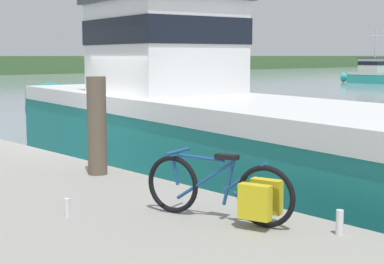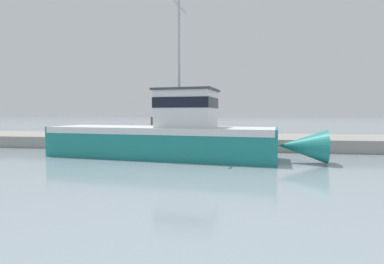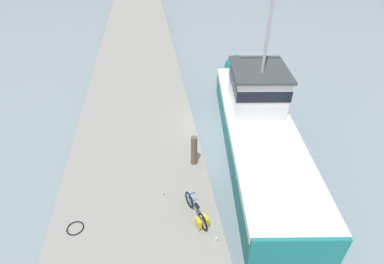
{
  "view_description": "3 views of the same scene",
  "coord_description": "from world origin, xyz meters",
  "px_view_note": "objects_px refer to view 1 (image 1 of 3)",
  "views": [
    {
      "loc": [
        -6.37,
        -10.02,
        2.5
      ],
      "look_at": [
        -0.04,
        -2.94,
        1.27
      ],
      "focal_mm": 55.0,
      "sensor_mm": 36.0,
      "label": 1
    },
    {
      "loc": [
        17.69,
        2.63,
        2.44
      ],
      "look_at": [
        0.1,
        0.04,
        1.34
      ],
      "focal_mm": 28.0,
      "sensor_mm": 36.0,
      "label": 2
    },
    {
      "loc": [
        -3.35,
        -12.64,
        9.65
      ],
      "look_at": [
        -1.62,
        -0.81,
        0.95
      ],
      "focal_mm": 28.0,
      "sensor_mm": 36.0,
      "label": 3
    }
  ],
  "objects_px": {
    "fishing_boat_main": "(186,114)",
    "mooring_post": "(97,126)",
    "bicycle_touring": "(231,192)",
    "water_bottle_on_curb": "(340,222)",
    "water_bottle_by_bike": "(67,208)",
    "boat_red_outer": "(375,74)"
  },
  "relations": [
    {
      "from": "fishing_boat_main",
      "to": "mooring_post",
      "type": "bearing_deg",
      "value": -141.8
    },
    {
      "from": "fishing_boat_main",
      "to": "bicycle_touring",
      "type": "height_order",
      "value": "fishing_boat_main"
    },
    {
      "from": "mooring_post",
      "to": "water_bottle_on_curb",
      "type": "distance_m",
      "value": 4.04
    },
    {
      "from": "water_bottle_by_bike",
      "to": "fishing_boat_main",
      "type": "bearing_deg",
      "value": 37.13
    },
    {
      "from": "boat_red_outer",
      "to": "mooring_post",
      "type": "distance_m",
      "value": 48.15
    },
    {
      "from": "boat_red_outer",
      "to": "bicycle_touring",
      "type": "bearing_deg",
      "value": -148.98
    },
    {
      "from": "bicycle_touring",
      "to": "water_bottle_on_curb",
      "type": "distance_m",
      "value": 1.11
    },
    {
      "from": "fishing_boat_main",
      "to": "bicycle_touring",
      "type": "bearing_deg",
      "value": -119.36
    },
    {
      "from": "fishing_boat_main",
      "to": "bicycle_touring",
      "type": "relative_size",
      "value": 9.12
    },
    {
      "from": "boat_red_outer",
      "to": "bicycle_touring",
      "type": "xyz_separation_m",
      "value": [
        -43.4,
        -24.5,
        0.23
      ]
    },
    {
      "from": "boat_red_outer",
      "to": "water_bottle_by_bike",
      "type": "bearing_deg",
      "value": -150.92
    },
    {
      "from": "water_bottle_by_bike",
      "to": "bicycle_touring",
      "type": "bearing_deg",
      "value": -48.36
    },
    {
      "from": "boat_red_outer",
      "to": "water_bottle_on_curb",
      "type": "bearing_deg",
      "value": -147.73
    },
    {
      "from": "bicycle_touring",
      "to": "mooring_post",
      "type": "relative_size",
      "value": 1.18
    },
    {
      "from": "fishing_boat_main",
      "to": "water_bottle_by_bike",
      "type": "xyz_separation_m",
      "value": [
        -4.97,
        -3.77,
        -0.39
      ]
    },
    {
      "from": "bicycle_touring",
      "to": "water_bottle_by_bike",
      "type": "distance_m",
      "value": 1.75
    },
    {
      "from": "boat_red_outer",
      "to": "bicycle_touring",
      "type": "distance_m",
      "value": 49.84
    },
    {
      "from": "boat_red_outer",
      "to": "mooring_post",
      "type": "bearing_deg",
      "value": -151.91
    },
    {
      "from": "mooring_post",
      "to": "water_bottle_by_bike",
      "type": "height_order",
      "value": "mooring_post"
    },
    {
      "from": "boat_red_outer",
      "to": "water_bottle_by_bike",
      "type": "height_order",
      "value": "boat_red_outer"
    },
    {
      "from": "fishing_boat_main",
      "to": "boat_red_outer",
      "type": "height_order",
      "value": "fishing_boat_main"
    },
    {
      "from": "water_bottle_on_curb",
      "to": "water_bottle_by_bike",
      "type": "distance_m",
      "value": 2.8
    }
  ]
}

